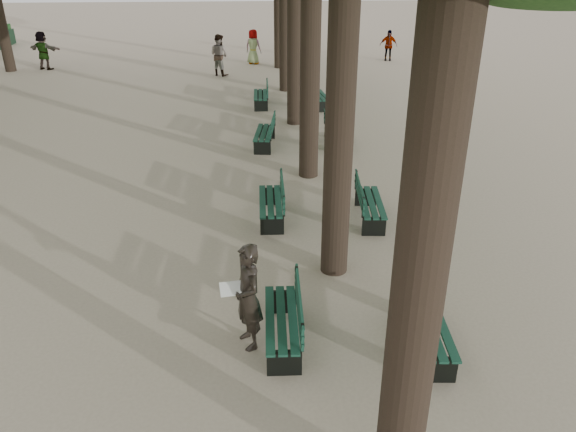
{
  "coord_description": "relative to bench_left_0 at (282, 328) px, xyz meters",
  "views": [
    {
      "loc": [
        -0.03,
        -6.37,
        5.78
      ],
      "look_at": [
        0.6,
        3.0,
        1.2
      ],
      "focal_mm": 35.0,
      "sensor_mm": 36.0,
      "label": 1
    }
  ],
  "objects": [
    {
      "name": "man_with_map",
      "position": [
        -0.53,
        -0.01,
        0.62
      ],
      "size": [
        0.73,
        0.79,
        1.78
      ],
      "color": "black",
      "rests_on": "ground"
    },
    {
      "name": "pedestrian_e",
      "position": [
        -10.73,
        22.45,
        0.66
      ],
      "size": [
        1.75,
        0.98,
        1.87
      ],
      "primitive_type": "imported",
      "rotation": [
        0.0,
        0.0,
        2.77
      ],
      "color": "#262628",
      "rests_on": "ground"
    },
    {
      "name": "bench_right_1",
      "position": [
        2.27,
        4.28,
        0.0
      ],
      "size": [
        0.71,
        1.84,
        0.92
      ],
      "color": "black",
      "rests_on": "ground"
    },
    {
      "name": "bench_left_1",
      "position": [
        0.0,
        4.48,
        0.0
      ],
      "size": [
        0.6,
        1.81,
        0.92
      ],
      "color": "black",
      "rests_on": "ground"
    },
    {
      "name": "pedestrian_a",
      "position": [
        -1.84,
        20.4,
        0.69
      ],
      "size": [
        0.98,
        0.87,
        1.93
      ],
      "primitive_type": "imported",
      "rotation": [
        0.0,
        0.0,
        2.51
      ],
      "color": "#262628",
      "rests_on": "ground"
    },
    {
      "name": "bench_left_2",
      "position": [
        -0.0,
        9.68,
        0.0
      ],
      "size": [
        0.79,
        1.86,
        0.92
      ],
      "color": "black",
      "rests_on": "ground"
    },
    {
      "name": "pedestrian_c",
      "position": [
        7.13,
        23.66,
        0.53
      ],
      "size": [
        0.98,
        0.47,
        1.6
      ],
      "primitive_type": "imported",
      "rotation": [
        0.0,
        0.0,
        6.12
      ],
      "color": "#262628",
      "rests_on": "ground"
    },
    {
      "name": "bench_right_3",
      "position": [
        2.27,
        14.31,
        0.0
      ],
      "size": [
        0.74,
        1.85,
        0.92
      ],
      "color": "black",
      "rests_on": "ground"
    },
    {
      "name": "pedestrian_d",
      "position": [
        -0.18,
        23.2,
        0.61
      ],
      "size": [
        0.93,
        0.7,
        1.76
      ],
      "primitive_type": "imported",
      "rotation": [
        0.0,
        0.0,
        2.68
      ],
      "color": "#262628",
      "rests_on": "ground"
    },
    {
      "name": "bench_left_3",
      "position": [
        0.0,
        14.57,
        0.0
      ],
      "size": [
        0.6,
        1.81,
        0.92
      ],
      "color": "black",
      "rests_on": "ground"
    },
    {
      "name": "pedestrian_b",
      "position": [
        2.92,
        25.01,
        0.6
      ],
      "size": [
        1.15,
        0.44,
        1.74
      ],
      "primitive_type": "imported",
      "rotation": [
        0.0,
        0.0,
        0.09
      ],
      "color": "#262628",
      "rests_on": "ground"
    },
    {
      "name": "bench_left_0",
      "position": [
        0.0,
        0.0,
        0.0
      ],
      "size": [
        0.62,
        1.81,
        0.92
      ],
      "color": "black",
      "rests_on": "ground"
    },
    {
      "name": "ground",
      "position": [
        -0.37,
        -0.86,
        -0.27
      ],
      "size": [
        120.0,
        120.0,
        0.0
      ],
      "primitive_type": "plane",
      "color": "tan",
      "rests_on": "ground"
    },
    {
      "name": "bench_right_0",
      "position": [
        2.27,
        -0.3,
        0.0
      ],
      "size": [
        0.69,
        1.84,
        0.92
      ],
      "color": "black",
      "rests_on": "ground"
    },
    {
      "name": "bench_right_2",
      "position": [
        2.27,
        9.74,
        0.0
      ],
      "size": [
        0.57,
        1.8,
        0.92
      ],
      "color": "black",
      "rests_on": "ground"
    }
  ]
}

